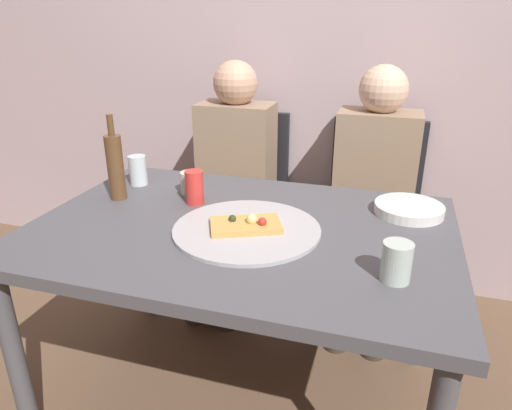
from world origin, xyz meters
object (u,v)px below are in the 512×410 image
pizza_tray (247,229)px  tumbler_far (138,170)px  guest_in_sweater (231,175)px  chair_left (241,189)px  pizza_slice_last (246,224)px  plate_stack (409,209)px  wine_bottle (115,166)px  soda_can (194,187)px  guest_in_beanie (372,189)px  chair_right (372,203)px  dining_table (241,248)px  wine_glass (191,183)px  tumbler_near (397,262)px

pizza_tray → tumbler_far: tumbler_far is taller
guest_in_sweater → chair_left: bearing=-90.0°
pizza_slice_last → plate_stack: (0.49, 0.30, -0.01)m
wine_bottle → tumbler_far: 0.17m
soda_can → guest_in_beanie: (0.60, 0.57, -0.15)m
pizza_tray → guest_in_beanie: (0.35, 0.74, -0.09)m
chair_right → guest_in_sweater: guest_in_sweater is taller
dining_table → plate_stack: (0.52, 0.27, 0.10)m
guest_in_sweater → dining_table: bearing=112.5°
pizza_tray → pizza_slice_last: bearing=-111.9°
wine_bottle → wine_glass: 0.28m
plate_stack → wine_glass: bearing=-176.8°
wine_glass → tumbler_far: bearing=171.8°
wine_bottle → chair_right: bearing=40.6°
plate_stack → chair_left: bearing=143.8°
tumbler_near → chair_right: size_ratio=0.12×
dining_table → tumbler_far: tumbler_far is taller
plate_stack → guest_in_beanie: (-0.14, 0.44, -0.10)m
wine_bottle → plate_stack: wine_bottle is taller
tumbler_far → chair_right: chair_right is taller
pizza_tray → guest_in_sweater: (-0.33, 0.74, -0.09)m
pizza_tray → chair_right: 0.98m
tumbler_far → dining_table: bearing=-26.3°
tumbler_near → tumbler_far: tumbler_far is taller
tumbler_far → plate_stack: bearing=0.5°
tumbler_far → wine_glass: tumbler_far is taller
pizza_slice_last → tumbler_far: 0.62m
chair_left → wine_bottle: bearing=74.1°
wine_glass → soda_can: (0.05, -0.08, 0.02)m
pizza_tray → wine_glass: bearing=140.4°
wine_bottle → tumbler_far: (-0.01, 0.16, -0.07)m
dining_table → wine_bottle: (-0.51, 0.10, 0.21)m
soda_can → guest_in_beanie: guest_in_beanie is taller
chair_right → dining_table: bearing=66.3°
pizza_slice_last → chair_left: (-0.33, 0.89, -0.24)m
chair_left → guest_in_sweater: bearing=90.0°
guest_in_beanie → guest_in_sweater: bearing=0.0°
chair_left → plate_stack: bearing=143.8°
chair_left → tumbler_near: bearing=126.5°
pizza_tray → tumbler_near: 0.49m
pizza_slice_last → tumbler_near: size_ratio=2.40×
chair_left → pizza_slice_last: bearing=110.0°
pizza_slice_last → tumbler_far: bearing=152.3°
dining_table → chair_left: bearing=108.9°
tumbler_near → guest_in_beanie: guest_in_beanie is taller
dining_table → guest_in_sweater: bearing=112.5°
plate_stack → soda_can: bearing=-170.3°
tumbler_near → dining_table: bearing=158.0°
dining_table → pizza_slice_last: size_ratio=5.33×
chair_right → guest_in_beanie: guest_in_beanie is taller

